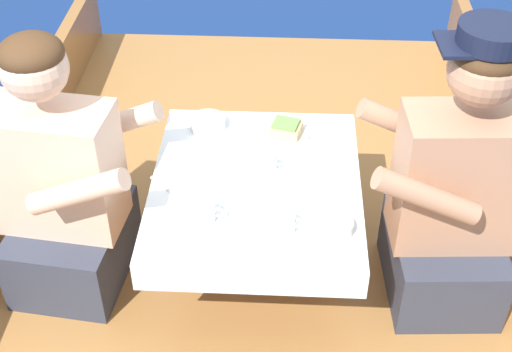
{
  "coord_description": "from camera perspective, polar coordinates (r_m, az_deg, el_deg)",
  "views": [
    {
      "loc": [
        0.09,
        -1.95,
        2.23
      ],
      "look_at": [
        0.0,
        -0.12,
        0.74
      ],
      "focal_mm": 50.0,
      "sensor_mm": 36.0,
      "label": 1
    }
  ],
  "objects": [
    {
      "name": "sandwich",
      "position": [
        2.56,
        2.4,
        3.86
      ],
      "size": [
        0.13,
        0.12,
        0.05
      ],
      "rotation": [
        0.0,
        0.0,
        -0.26
      ],
      "color": "tan",
      "rests_on": "plate_sandwich"
    },
    {
      "name": "cockpit_table",
      "position": [
        2.4,
        -0.0,
        -1.17
      ],
      "size": [
        0.69,
        0.82,
        0.43
      ],
      "color": "#B2B2B7",
      "rests_on": "boat_deck"
    },
    {
      "name": "utensil_knife_starboard",
      "position": [
        2.35,
        3.5,
        -0.79
      ],
      "size": [
        0.12,
        0.14,
        0.0
      ],
      "rotation": [
        0.0,
        0.0,
        0.85
      ],
      "color": "silver",
      "rests_on": "cockpit_table"
    },
    {
      "name": "person_port",
      "position": [
        2.48,
        -15.19,
        -1.16
      ],
      "size": [
        0.56,
        0.49,
        0.97
      ],
      "rotation": [
        0.0,
        0.0,
        -0.12
      ],
      "color": "#333847",
      "rests_on": "boat_deck"
    },
    {
      "name": "plate_sandwich",
      "position": [
        2.57,
        2.38,
        3.36
      ],
      "size": [
        0.18,
        0.18,
        0.01
      ],
      "color": "silver",
      "rests_on": "cockpit_table"
    },
    {
      "name": "boat_deck",
      "position": [
        2.85,
        0.12,
        -7.78
      ],
      "size": [
        2.07,
        3.37,
        0.29
      ],
      "primitive_type": "cube",
      "color": "#9E6B38",
      "rests_on": "ground_plane"
    },
    {
      "name": "coffee_cup_starboard",
      "position": [
        2.41,
        0.92,
        1.16
      ],
      "size": [
        0.1,
        0.07,
        0.05
      ],
      "color": "silver",
      "rests_on": "cockpit_table"
    },
    {
      "name": "utensil_spoon_starboard",
      "position": [
        2.37,
        -7.5,
        -0.64
      ],
      "size": [
        0.13,
        0.13,
        0.01
      ],
      "rotation": [
        0.0,
        0.0,
        2.31
      ],
      "color": "silver",
      "rests_on": "cockpit_table"
    },
    {
      "name": "bowl_starboard_near",
      "position": [
        2.18,
        6.06,
        -3.97
      ],
      "size": [
        0.13,
        0.13,
        0.04
      ],
      "color": "silver",
      "rests_on": "cockpit_table"
    },
    {
      "name": "coffee_cup_center",
      "position": [
        2.17,
        2.21,
        -3.8
      ],
      "size": [
        0.1,
        0.07,
        0.06
      ],
      "color": "silver",
      "rests_on": "cockpit_table"
    },
    {
      "name": "ground_plane",
      "position": [
        2.96,
        0.12,
        -9.71
      ],
      "size": [
        60.0,
        60.0,
        0.0
      ],
      "primitive_type": "plane",
      "color": "navy"
    },
    {
      "name": "utensil_knife_port",
      "position": [
        2.32,
        7.25,
        -1.71
      ],
      "size": [
        0.08,
        0.16,
        0.0
      ],
      "rotation": [
        0.0,
        0.0,
        1.15
      ],
      "color": "silver",
      "rests_on": "cockpit_table"
    },
    {
      "name": "person_starboard",
      "position": [
        2.4,
        15.58,
        -1.53
      ],
      "size": [
        0.54,
        0.46,
        1.04
      ],
      "rotation": [
        0.0,
        0.0,
        3.2
      ],
      "color": "#333847",
      "rests_on": "boat_deck"
    },
    {
      "name": "utensil_spoon_center",
      "position": [
        2.14,
        -6.53,
        -5.88
      ],
      "size": [
        0.17,
        0.02,
        0.01
      ],
      "rotation": [
        0.0,
        0.0,
        0.01
      ],
      "color": "silver",
      "rests_on": "cockpit_table"
    },
    {
      "name": "plate_bread",
      "position": [
        2.47,
        -2.89,
        1.69
      ],
      "size": [
        0.19,
        0.19,
        0.01
      ],
      "color": "silver",
      "rests_on": "cockpit_table"
    },
    {
      "name": "utensil_spoon_port",
      "position": [
        2.61,
        5.07,
        3.81
      ],
      "size": [
        0.17,
        0.04,
        0.01
      ],
      "rotation": [
        0.0,
        0.0,
        2.99
      ],
      "color": "silver",
      "rests_on": "cockpit_table"
    },
    {
      "name": "coffee_cup_port",
      "position": [
        2.21,
        -4.11,
        -2.91
      ],
      "size": [
        0.09,
        0.07,
        0.06
      ],
      "color": "silver",
      "rests_on": "cockpit_table"
    },
    {
      "name": "bowl_port_near",
      "position": [
        2.61,
        -3.89,
        4.3
      ],
      "size": [
        0.13,
        0.13,
        0.04
      ],
      "color": "silver",
      "rests_on": "cockpit_table"
    }
  ]
}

